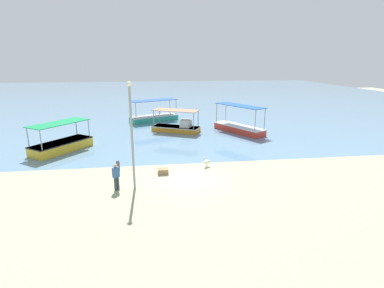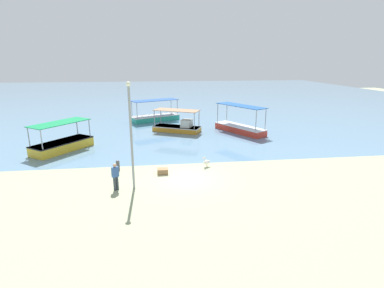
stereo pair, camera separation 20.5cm
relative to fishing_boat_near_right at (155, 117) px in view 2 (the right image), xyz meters
name	(u,v)px [view 2 (the right image)]	position (x,y,z in m)	size (l,w,h in m)	color
ground	(187,179)	(1.92, -20.05, -0.53)	(120.00, 120.00, 0.00)	#97A07A
harbor_water	(163,96)	(1.92, 27.95, -0.53)	(110.00, 90.00, 0.00)	slate
fishing_boat_near_right	(155,117)	(0.00, 0.00, 0.00)	(6.41, 4.37, 2.69)	teal
fishing_boat_far_right	(178,127)	(2.45, -6.41, 0.01)	(5.43, 3.97, 2.38)	orange
fishing_boat_near_left	(240,127)	(9.08, -7.54, 0.02)	(4.57, 6.31, 2.93)	red
fishing_boat_outer	(62,144)	(-8.10, -12.29, 0.03)	(4.75, 5.39, 2.49)	gold
pelican	(206,162)	(3.60, -17.90, -0.15)	(0.76, 0.49, 0.80)	#E0997A
lamp_post	(131,131)	(-1.48, -21.10, 3.07)	(0.28, 0.28, 6.47)	gray
mooring_bollard	(118,165)	(-2.79, -17.85, -0.12)	(0.27, 0.27, 0.77)	#47474C
fisherman_standing	(115,176)	(-2.53, -21.23, 0.38)	(0.45, 0.42, 1.69)	#353E47
cargo_crate	(163,171)	(0.35, -18.90, -0.34)	(0.74, 0.58, 0.37)	olive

